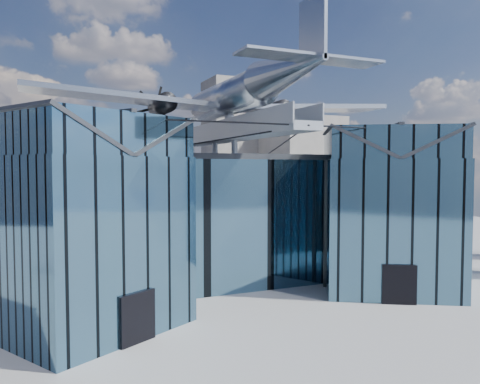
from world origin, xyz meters
name	(u,v)px	position (x,y,z in m)	size (l,w,h in m)	color
ground_plane	(252,301)	(0.00, 0.00, 0.00)	(120.00, 120.00, 0.00)	gray
museum	(221,211)	(0.00, 5.82, 5.54)	(32.88, 24.50, 17.60)	#406883
bg_towers	(132,161)	(1.45, 50.49, 10.01)	(77.00, 24.50, 26.00)	gray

